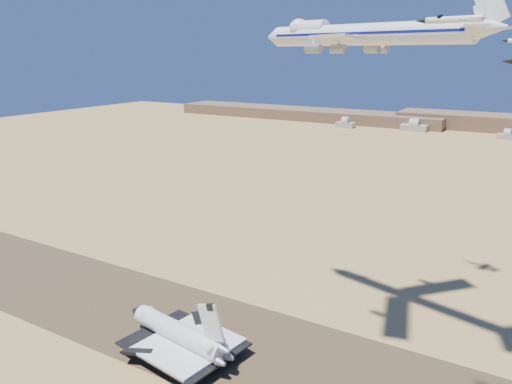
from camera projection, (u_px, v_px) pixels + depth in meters
The scene contains 10 objects.
ground at pixel (229, 343), 159.55m from camera, with size 1200.00×1200.00×0.00m, color #AC8D4C.
runway at pixel (229, 342), 159.55m from camera, with size 600.00×50.00×0.06m, color brown.
hangars at pixel (409, 127), 585.86m from camera, with size 200.50×29.50×30.00m.
shuttle at pixel (178, 335), 153.45m from camera, with size 43.83×31.04×21.54m.
carrier_747 at pixel (356, 34), 150.21m from camera, with size 80.49×60.44×20.06m.
crew_a at pixel (184, 367), 145.62m from camera, with size 0.62×0.41×1.70m, color #E9570D.
crew_b at pixel (172, 376), 141.46m from camera, with size 0.83×0.48×1.71m, color #E9570D.
crew_c at pixel (185, 370), 144.31m from camera, with size 1.08×0.55×1.85m, color #E9570D.
chase_jet_a at pixel (452, 19), 97.18m from camera, with size 13.98×8.04×3.54m.
chase_jet_c at pixel (451, 25), 176.26m from camera, with size 16.00×9.32×4.08m.
Camera 1 is at (79.25, -116.49, 89.50)m, focal length 35.00 mm.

